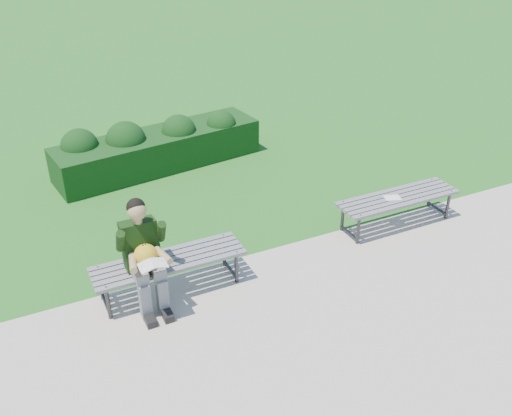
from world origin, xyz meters
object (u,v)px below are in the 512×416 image
(bench_right, at_px, (398,200))
(seated_boy, at_px, (144,253))
(hedge, at_px, (154,146))
(paper_sheet, at_px, (392,198))
(bench_left, at_px, (169,263))

(bench_right, xyz_separation_m, seated_boy, (-3.69, -0.17, 0.30))
(hedge, distance_m, bench_right, 4.21)
(paper_sheet, bearing_deg, seated_boy, -177.28)
(hedge, distance_m, bench_left, 3.56)
(seated_boy, height_order, paper_sheet, seated_boy)
(bench_left, xyz_separation_m, paper_sheet, (3.29, 0.07, 0.06))
(hedge, relative_size, bench_right, 2.02)
(bench_left, height_order, paper_sheet, bench_left)
(bench_right, height_order, paper_sheet, bench_right)
(hedge, xyz_separation_m, bench_right, (2.52, -3.38, 0.03))
(hedge, distance_m, seated_boy, 3.75)
(bench_right, relative_size, seated_boy, 1.37)
(bench_right, distance_m, paper_sheet, 0.12)
(hedge, height_order, paper_sheet, hedge)
(seated_boy, bearing_deg, bench_right, 2.65)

